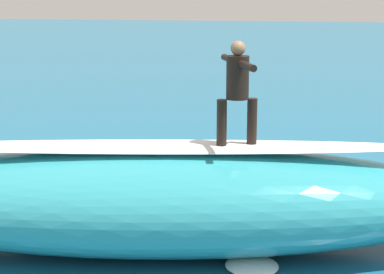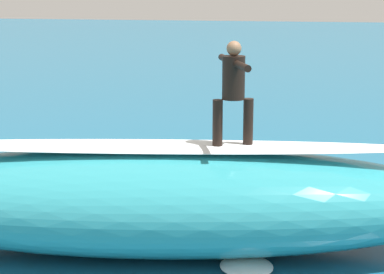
{
  "view_description": "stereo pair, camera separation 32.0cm",
  "coord_description": "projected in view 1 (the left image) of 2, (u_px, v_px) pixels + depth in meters",
  "views": [
    {
      "loc": [
        -2.7,
        12.51,
        4.15
      ],
      "look_at": [
        -0.86,
        0.35,
        1.3
      ],
      "focal_mm": 63.04,
      "sensor_mm": 36.0,
      "label": 1
    },
    {
      "loc": [
        -3.01,
        12.46,
        4.15
      ],
      "look_at": [
        -0.86,
        0.35,
        1.3
      ],
      "focal_mm": 63.04,
      "sensor_mm": 36.0,
      "label": 2
    }
  ],
  "objects": [
    {
      "name": "wave_crest",
      "position": [
        162.0,
        201.0,
        10.45
      ],
      "size": [
        9.96,
        3.93,
        1.64
      ],
      "primitive_type": "ellipsoid",
      "rotation": [
        0.0,
        0.0,
        0.14
      ],
      "color": "teal",
      "rests_on": "ground_plane"
    },
    {
      "name": "ground_plane",
      "position": [
        152.0,
        195.0,
        13.38
      ],
      "size": [
        120.0,
        120.0,
        0.0
      ],
      "primitive_type": "plane",
      "color": "#196084"
    },
    {
      "name": "wave_foam_lip",
      "position": [
        161.0,
        147.0,
        10.26
      ],
      "size": [
        8.29,
        2.06,
        0.08
      ],
      "primitive_type": "ellipsoid",
      "rotation": [
        0.0,
        0.0,
        0.14
      ],
      "color": "white",
      "rests_on": "wave_crest"
    },
    {
      "name": "surfboard_paddling",
      "position": [
        162.0,
        167.0,
        15.19
      ],
      "size": [
        2.02,
        1.93,
        0.1
      ],
      "primitive_type": "ellipsoid",
      "rotation": [
        0.0,
        0.0,
        -0.75
      ],
      "color": "#E0563D",
      "rests_on": "ground_plane"
    },
    {
      "name": "surfer_riding",
      "position": [
        237.0,
        85.0,
        10.04
      ],
      "size": [
        0.65,
        1.43,
        1.58
      ],
      "rotation": [
        0.0,
        0.0,
        0.38
      ],
      "color": "black",
      "rests_on": "surfboard_riding"
    },
    {
      "name": "surfboard_riding",
      "position": [
        237.0,
        147.0,
        10.25
      ],
      "size": [
        2.04,
        1.21,
        0.06
      ],
      "primitive_type": "ellipsoid",
      "rotation": [
        0.0,
        0.0,
        0.38
      ],
      "color": "#33B2D1",
      "rests_on": "wave_crest"
    },
    {
      "name": "surfer_paddling",
      "position": [
        165.0,
        161.0,
        15.06
      ],
      "size": [
        1.27,
        1.2,
        0.28
      ],
      "rotation": [
        0.0,
        0.0,
        -0.75
      ],
      "color": "black",
      "rests_on": "surfboard_paddling"
    },
    {
      "name": "foam_patch_far",
      "position": [
        302.0,
        184.0,
        13.89
      ],
      "size": [
        1.11,
        1.17,
        0.13
      ],
      "primitive_type": "ellipsoid",
      "rotation": [
        0.0,
        0.0,
        1.81
      ],
      "color": "white",
      "rests_on": "ground_plane"
    },
    {
      "name": "foam_patch_near",
      "position": [
        30.0,
        186.0,
        13.72
      ],
      "size": [
        0.46,
        0.65,
        0.15
      ],
      "primitive_type": "ellipsoid",
      "rotation": [
        0.0,
        0.0,
        1.5
      ],
      "color": "white",
      "rests_on": "ground_plane"
    },
    {
      "name": "foam_patch_mid",
      "position": [
        252.0,
        266.0,
        9.89
      ],
      "size": [
        1.12,
        1.11,
        0.14
      ],
      "primitive_type": "ellipsoid",
      "rotation": [
        0.0,
        0.0,
        2.38
      ],
      "color": "white",
      "rests_on": "ground_plane"
    }
  ]
}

